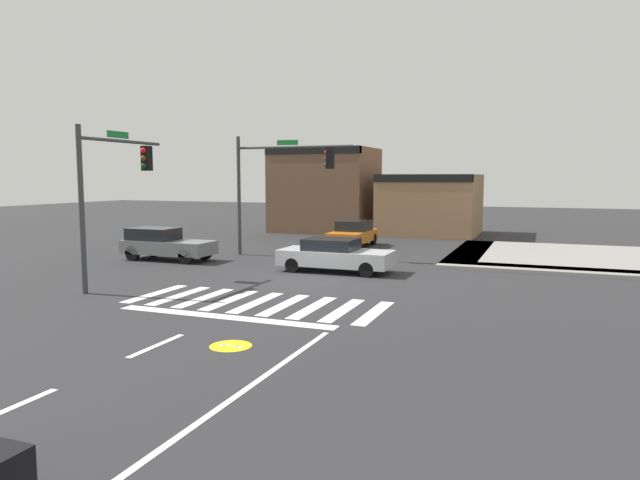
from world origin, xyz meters
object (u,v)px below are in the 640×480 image
car_orange (353,233)px  traffic_signal_southwest (113,178)px  traffic_signal_northwest (278,174)px  car_gray (165,244)px  car_silver (335,255)px

car_orange → traffic_signal_southwest: bearing=-16.5°
traffic_signal_northwest → car_orange: size_ratio=1.48×
traffic_signal_northwest → car_gray: (-4.55, -2.98, -3.30)m
traffic_signal_northwest → car_gray: bearing=-146.8°
car_gray → car_silver: bearing=-1.7°
car_gray → car_orange: car_gray is taller
car_orange → traffic_signal_northwest: bearing=-21.3°
traffic_signal_northwest → traffic_signal_southwest: traffic_signal_northwest is taller
car_silver → traffic_signal_northwest: bearing=141.9°
traffic_signal_northwest → car_silver: (4.13, -3.24, -3.38)m
traffic_signal_northwest → car_silver: traffic_signal_northwest is taller
car_silver → car_orange: size_ratio=1.14×
traffic_signal_northwest → car_gray: traffic_signal_northwest is taller
car_silver → car_orange: car_orange is taller
traffic_signal_southwest → car_gray: bearing=21.3°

